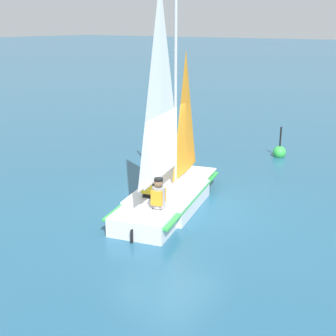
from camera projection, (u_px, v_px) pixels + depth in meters
name	position (u px, v px, depth m)	size (l,w,h in m)	color
ground_plane	(168.00, 206.00, 12.12)	(260.00, 260.00, 0.00)	#235675
sailboat_main	(168.00, 179.00, 11.87)	(4.55, 2.58, 5.65)	silver
sailor_helm	(149.00, 189.00, 11.53)	(0.39, 0.37, 1.16)	black
sailor_crew	(159.00, 200.00, 10.80)	(0.39, 0.37, 1.16)	black
buoy_marker	(279.00, 152.00, 16.56)	(0.46, 0.46, 1.15)	green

